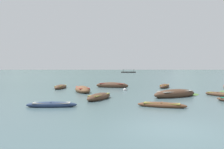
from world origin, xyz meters
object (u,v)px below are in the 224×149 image
rowboat_5 (99,97)px  rowboat_9 (220,94)px  rowboat_2 (164,86)px  rowboat_0 (162,105)px  rowboat_12 (52,105)px  rowboat_4 (61,87)px  rowboat_1 (82,90)px  rowboat_3 (112,85)px  ferry_0 (129,72)px  mooring_buoy (125,90)px  rowboat_11 (175,94)px

rowboat_5 → rowboat_9: bearing=12.6°
rowboat_2 → rowboat_9: bearing=-73.1°
rowboat_0 → rowboat_12: 6.95m
rowboat_5 → rowboat_4: bearing=118.0°
rowboat_5 → rowboat_12: 4.68m
rowboat_0 → rowboat_2: (3.47, 15.50, 0.07)m
rowboat_1 → rowboat_9: size_ratio=1.55×
rowboat_3 → ferry_0: 128.80m
rowboat_1 → mooring_buoy: (4.53, 1.39, -0.14)m
rowboat_0 → rowboat_2: bearing=77.4°
rowboat_3 → mooring_buoy: size_ratio=5.26×
rowboat_4 → rowboat_9: bearing=-26.3°
rowboat_5 → mooring_buoy: (2.36, 7.46, -0.10)m
rowboat_0 → rowboat_11: size_ratio=0.69×
rowboat_0 → mooring_buoy: (-1.84, 11.18, -0.03)m
rowboat_3 → rowboat_12: (-3.64, -15.80, -0.13)m
rowboat_1 → rowboat_5: (2.17, -6.07, -0.05)m
rowboat_12 → rowboat_1: bearing=86.6°
rowboat_3 → mooring_buoy: bearing=-72.1°
rowboat_2 → rowboat_1: bearing=-149.8°
mooring_buoy → rowboat_3: bearing=107.9°
rowboat_0 → mooring_buoy: mooring_buoy is taller
rowboat_5 → mooring_buoy: bearing=72.4°
rowboat_12 → mooring_buoy: size_ratio=3.67×
mooring_buoy → ferry_0: bearing=86.5°
rowboat_2 → rowboat_3: bearing=178.0°
rowboat_3 → ferry_0: ferry_0 is taller
rowboat_2 → rowboat_5: 14.06m
ferry_0 → rowboat_0: bearing=-92.5°
rowboat_3 → ferry_0: size_ratio=0.46×
rowboat_4 → mooring_buoy: mooring_buoy is taller
rowboat_0 → rowboat_11: rowboat_11 is taller
rowboat_3 → rowboat_4: (-6.34, -1.76, -0.08)m
rowboat_3 → rowboat_5: (-0.89, -12.02, -0.07)m
rowboat_11 → ferry_0: ferry_0 is taller
rowboat_3 → rowboat_9: bearing=-45.0°
rowboat_12 → rowboat_5: bearing=53.9°
rowboat_1 → rowboat_4: 5.32m
rowboat_12 → rowboat_9: bearing=24.8°
rowboat_0 → rowboat_4: bearing=124.6°
rowboat_3 → mooring_buoy: 4.80m
rowboat_5 → rowboat_11: (6.42, 1.67, 0.07)m
rowboat_1 → rowboat_5: bearing=-70.4°
rowboat_2 → rowboat_5: size_ratio=1.05×
rowboat_2 → ferry_0: size_ratio=0.40×
rowboat_4 → ferry_0: bearing=83.0°
rowboat_3 → ferry_0: (9.71, 128.44, 0.18)m
mooring_buoy → rowboat_12: bearing=-114.5°
rowboat_4 → rowboat_5: rowboat_5 is taller
rowboat_1 → rowboat_3: bearing=62.8°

